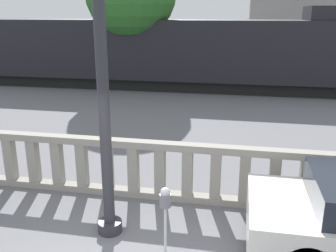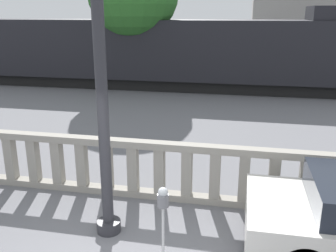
# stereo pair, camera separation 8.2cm
# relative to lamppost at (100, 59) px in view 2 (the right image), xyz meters

# --- Properties ---
(balustrade) EXTENTS (16.23, 0.24, 1.21)m
(balustrade) POSITION_rel_lamppost_xyz_m (0.59, 1.36, -2.36)
(balustrade) COLOR gray
(balustrade) RESTS_ON ground
(lamppost) EXTENTS (0.41, 0.41, 5.56)m
(lamppost) POSITION_rel_lamppost_xyz_m (0.00, 0.00, 0.00)
(lamppost) COLOR #2D2D33
(lamppost) RESTS_ON ground
(parking_meter) EXTENTS (0.17, 0.17, 1.29)m
(parking_meter) POSITION_rel_lamppost_xyz_m (1.12, -0.72, -1.93)
(parking_meter) COLOR silver
(parking_meter) RESTS_ON ground
(train_near) EXTENTS (22.66, 2.86, 3.88)m
(train_near) POSITION_rel_lamppost_xyz_m (-3.33, 12.81, -1.23)
(train_near) COLOR black
(train_near) RESTS_ON ground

